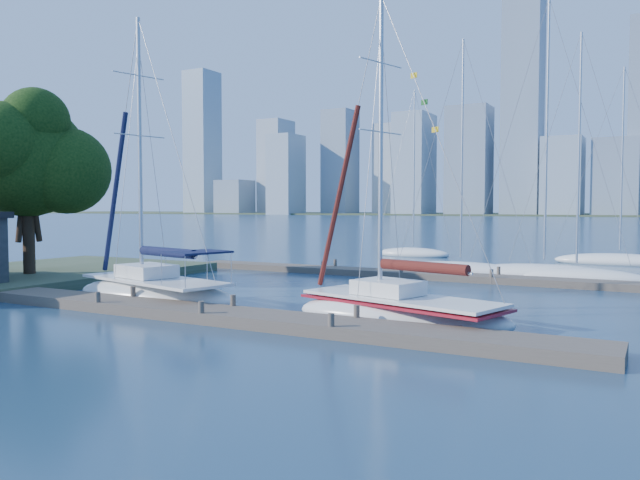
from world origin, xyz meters
The scene contains 12 objects.
ground centered at (0.00, 0.00, 0.00)m, with size 700.00×700.00×0.00m, color #162E49.
near_dock centered at (0.00, 0.00, 0.20)m, with size 26.00×2.00×0.40m, color brown.
far_dock centered at (2.00, 16.00, 0.18)m, with size 30.00×1.80×0.36m, color brown.
far_shore centered at (0.00, 320.00, 0.00)m, with size 800.00×100.00×1.50m, color #38472D.
tree centered at (-15.57, 3.96, 6.67)m, with size 7.97×7.25×10.09m.
sailboat_navy centered at (-5.15, 2.27, 0.98)m, with size 8.76×4.66×12.67m.
sailboat_maroon centered at (5.82, 2.68, 0.95)m, with size 8.21×4.58×11.89m.
bg_boat_2 centered at (3.28, 18.99, 0.27)m, with size 8.64×3.68×14.19m.
bg_boat_3 centered at (8.01, 19.10, 0.30)m, with size 9.19×4.02×15.86m.
bg_boat_4 centered at (9.73, 18.69, 0.27)m, with size 7.70×3.23×13.66m.
bg_boat_6 centered at (-4.05, 30.86, 0.28)m, with size 6.39×4.31×13.81m.
bg_boat_7 centered at (11.22, 30.75, 0.27)m, with size 8.92×4.09×14.03m.
Camera 1 is at (13.67, -17.44, 4.00)m, focal length 35.00 mm.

